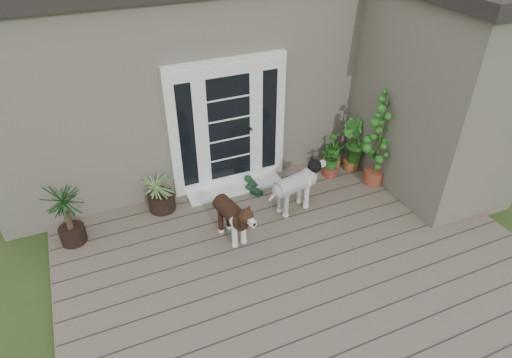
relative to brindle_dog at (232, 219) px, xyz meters
name	(u,v)px	position (x,y,z in m)	size (l,w,h in m)	color
deck	(303,269)	(0.66, -0.90, -0.40)	(6.20, 4.60, 0.12)	#6B5B4C
house_main	(200,60)	(0.66, 3.35, 1.09)	(7.40, 4.00, 3.10)	#665E54
house_wing	(440,99)	(3.56, 0.20, 1.09)	(1.60, 2.40, 3.10)	#665E54
door_unit	(228,126)	(0.46, 1.30, 0.74)	(1.90, 0.14, 2.15)	white
door_step	(235,188)	(0.46, 1.10, -0.31)	(1.60, 0.40, 0.05)	white
brindle_dog	(232,219)	(0.00, 0.00, 0.00)	(0.35, 0.81, 0.68)	#341E13
white_dog	(294,191)	(1.10, 0.23, 0.02)	(0.37, 0.86, 0.71)	silver
spider_plant	(160,189)	(-0.76, 1.05, 0.03)	(0.69, 0.69, 0.73)	#7E8D56
yucca	(67,214)	(-2.09, 0.82, 0.15)	(0.67, 0.67, 0.97)	black
herb_a	(331,163)	(2.12, 0.83, -0.08)	(0.40, 0.40, 0.51)	#224E16
herb_b	(353,151)	(2.58, 0.88, 0.01)	(0.46, 0.46, 0.69)	#2D601B
herb_c	(333,152)	(2.32, 1.10, -0.08)	(0.33, 0.33, 0.52)	#1B5919
sapling	(380,139)	(2.67, 0.35, 0.49)	(0.49, 0.49, 1.67)	#25631C
clog_left	(254,190)	(0.71, 0.87, -0.29)	(0.16, 0.34, 0.10)	black
clog_right	(251,182)	(0.75, 1.10, -0.29)	(0.16, 0.34, 0.10)	#16391C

